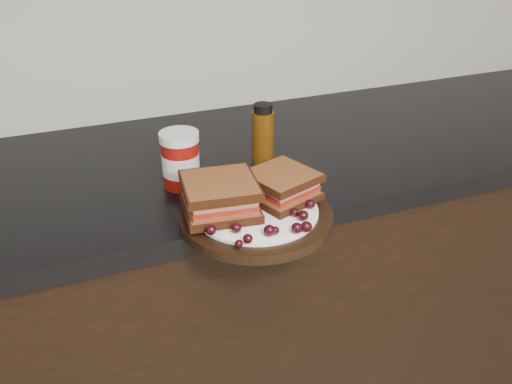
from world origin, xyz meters
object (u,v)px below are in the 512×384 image
at_px(plate, 256,217).
at_px(sandwich_left, 220,196).
at_px(oil_bottle, 263,134).
at_px(condiment_jar, 180,159).

xyz_separation_m(plate, sandwich_left, (-0.06, 0.02, 0.04)).
xyz_separation_m(plate, oil_bottle, (0.11, 0.23, 0.06)).
distance_m(condiment_jar, oil_bottle, 0.20).
height_order(condiment_jar, oil_bottle, oil_bottle).
distance_m(plate, condiment_jar, 0.21).
relative_size(plate, sandwich_left, 2.15).
distance_m(plate, sandwich_left, 0.08).
bearing_deg(condiment_jar, plate, -64.62).
bearing_deg(sandwich_left, condiment_jar, 106.55).
height_order(plate, sandwich_left, sandwich_left).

